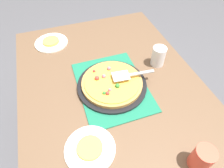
% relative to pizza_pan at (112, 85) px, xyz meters
% --- Properties ---
extents(ground_plane, '(8.00, 8.00, 0.00)m').
position_rel_pizza_pan_xyz_m(ground_plane, '(0.00, 0.00, -0.76)').
color(ground_plane, '#4C4C51').
extents(dining_table, '(1.40, 1.00, 0.75)m').
position_rel_pizza_pan_xyz_m(dining_table, '(0.00, 0.00, -0.12)').
color(dining_table, brown).
rests_on(dining_table, ground_plane).
extents(placemat, '(0.48, 0.36, 0.01)m').
position_rel_pizza_pan_xyz_m(placemat, '(0.00, 0.00, -0.01)').
color(placemat, '#196B4C').
rests_on(placemat, dining_table).
extents(pizza_pan, '(0.38, 0.38, 0.01)m').
position_rel_pizza_pan_xyz_m(pizza_pan, '(0.00, 0.00, 0.00)').
color(pizza_pan, black).
rests_on(pizza_pan, placemat).
extents(pizza, '(0.33, 0.33, 0.05)m').
position_rel_pizza_pan_xyz_m(pizza, '(-0.00, -0.00, 0.02)').
color(pizza, '#B78442').
rests_on(pizza, pizza_pan).
extents(plate_near_left, '(0.22, 0.22, 0.01)m').
position_rel_pizza_pan_xyz_m(plate_near_left, '(-0.50, -0.27, -0.01)').
color(plate_near_left, white).
rests_on(plate_near_left, dining_table).
extents(plate_far_right, '(0.22, 0.22, 0.01)m').
position_rel_pizza_pan_xyz_m(plate_far_right, '(0.31, -0.20, -0.01)').
color(plate_far_right, white).
rests_on(plate_far_right, dining_table).
extents(served_slice_left, '(0.11, 0.11, 0.02)m').
position_rel_pizza_pan_xyz_m(served_slice_left, '(-0.50, -0.27, 0.01)').
color(served_slice_left, '#EAB747').
rests_on(served_slice_left, plate_near_left).
extents(served_slice_right, '(0.11, 0.11, 0.02)m').
position_rel_pizza_pan_xyz_m(served_slice_right, '(0.31, -0.20, 0.01)').
color(served_slice_right, '#EAB747').
rests_on(served_slice_right, plate_far_right).
extents(cup_near, '(0.08, 0.08, 0.12)m').
position_rel_pizza_pan_xyz_m(cup_near, '(-0.09, 0.32, 0.05)').
color(cup_near, white).
rests_on(cup_near, dining_table).
extents(cup_far, '(0.08, 0.08, 0.12)m').
position_rel_pizza_pan_xyz_m(cup_far, '(0.51, 0.19, 0.05)').
color(cup_far, '#E04C38').
rests_on(cup_far, dining_table).
extents(pizza_server, '(0.08, 0.23, 0.01)m').
position_rel_pizza_pan_xyz_m(pizza_server, '(0.01, 0.10, 0.05)').
color(pizza_server, silver).
rests_on(pizza_server, pizza).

